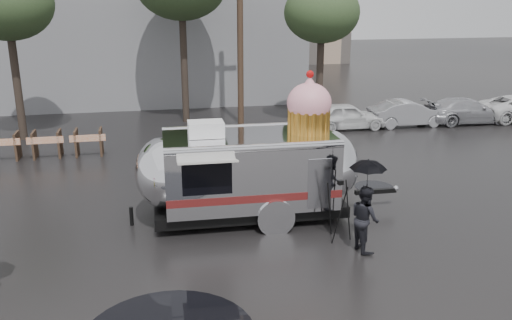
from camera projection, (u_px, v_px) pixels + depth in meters
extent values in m
plane|color=black|center=(239.00, 269.00, 12.06)|extent=(120.00, 120.00, 0.00)
cylinder|color=black|center=(279.00, 180.00, 17.81)|extent=(2.56, 2.56, 0.01)
cylinder|color=black|center=(374.00, 187.00, 17.20)|extent=(1.23, 1.23, 0.01)
cylinder|color=#473323|center=(240.00, 26.00, 24.34)|extent=(0.28, 0.28, 9.00)
cylinder|color=#382D26|center=(15.00, 70.00, 22.05)|extent=(0.32, 0.32, 5.85)
ellipsoid|color=#283D1F|center=(7.00, 3.00, 21.29)|extent=(3.64, 3.64, 2.86)
cylinder|color=#382D26|center=(184.00, 50.00, 25.13)|extent=(0.32, 0.32, 6.75)
cylinder|color=#382D26|center=(320.00, 67.00, 24.59)|extent=(0.32, 0.32, 5.40)
ellipsoid|color=#283D1F|center=(322.00, 12.00, 23.89)|extent=(3.36, 3.36, 2.64)
cube|color=#473323|center=(18.00, 146.00, 20.03)|extent=(0.08, 0.80, 1.00)
cube|color=#E5590C|center=(1.00, 142.00, 19.51)|extent=(1.30, 0.04, 0.25)
cube|color=#473323|center=(35.00, 145.00, 20.14)|extent=(0.08, 0.80, 1.00)
cube|color=#473323|center=(60.00, 144.00, 20.31)|extent=(0.08, 0.80, 1.00)
cube|color=#E5590C|center=(45.00, 140.00, 19.80)|extent=(1.30, 0.04, 0.25)
cube|color=#473323|center=(77.00, 143.00, 20.43)|extent=(0.08, 0.80, 1.00)
cube|color=#473323|center=(101.00, 141.00, 20.60)|extent=(0.08, 0.80, 1.00)
cube|color=#E5590C|center=(88.00, 138.00, 20.08)|extent=(1.30, 0.04, 0.25)
imported|color=silver|center=(347.00, 114.00, 24.43)|extent=(4.00, 1.80, 1.40)
imported|color=#B2B2B7|center=(408.00, 111.00, 25.00)|extent=(4.00, 1.80, 1.40)
imported|color=#B2B2B7|center=(467.00, 108.00, 25.57)|extent=(4.20, 1.80, 1.44)
cube|color=silver|center=(249.00, 168.00, 14.47)|extent=(4.51, 2.43, 1.83)
ellipsoid|color=silver|center=(329.00, 163.00, 14.85)|extent=(1.57, 2.37, 1.83)
ellipsoid|color=silver|center=(164.00, 172.00, 14.09)|extent=(1.57, 2.37, 1.83)
cube|color=black|center=(249.00, 205.00, 14.78)|extent=(5.12, 2.14, 0.30)
cylinder|color=black|center=(275.00, 218.00, 13.89)|extent=(0.71, 0.24, 0.71)
cylinder|color=black|center=(260.00, 191.00, 15.85)|extent=(0.71, 0.24, 0.71)
cylinder|color=silver|center=(276.00, 219.00, 13.74)|extent=(0.98, 0.12, 0.97)
cube|color=black|center=(376.00, 191.00, 15.36)|extent=(1.22, 0.15, 0.12)
sphere|color=silver|center=(396.00, 188.00, 15.45)|extent=(0.17, 0.17, 0.16)
cylinder|color=black|center=(131.00, 216.00, 14.28)|extent=(0.10, 0.10, 0.51)
cube|color=#5C1817|center=(256.00, 199.00, 13.51)|extent=(4.46, 0.13, 0.20)
cube|color=#5C1817|center=(242.00, 171.00, 15.70)|extent=(4.46, 0.13, 0.20)
cube|color=black|center=(207.00, 179.00, 13.11)|extent=(1.22, 0.06, 0.81)
cube|color=#B7B4AA|center=(208.00, 162.00, 12.73)|extent=(1.43, 0.54, 0.15)
cube|color=silver|center=(320.00, 184.00, 13.68)|extent=(0.61, 0.04, 1.32)
cube|color=white|center=(206.00, 129.00, 13.95)|extent=(0.93, 0.68, 0.39)
cylinder|color=gold|center=(309.00, 121.00, 14.39)|extent=(1.08, 1.08, 0.61)
ellipsoid|color=#FFAAB5|center=(309.00, 103.00, 14.25)|extent=(1.20, 1.20, 1.05)
cone|color=#FFAAB5|center=(310.00, 83.00, 14.09)|extent=(0.52, 0.52, 0.41)
sphere|color=red|center=(310.00, 74.00, 14.03)|extent=(0.21, 0.21, 0.20)
imported|color=black|center=(365.00, 218.00, 12.76)|extent=(0.51, 0.81, 1.60)
imported|color=black|center=(368.00, 174.00, 12.43)|extent=(1.05, 1.05, 0.72)
cylinder|color=black|center=(365.00, 217.00, 12.75)|extent=(0.02, 0.02, 1.65)
cylinder|color=black|center=(348.00, 210.00, 13.43)|extent=(0.10, 0.34, 1.50)
cylinder|color=black|center=(330.00, 209.00, 13.47)|extent=(0.26, 0.25, 1.50)
cylinder|color=black|center=(340.00, 216.00, 13.07)|extent=(0.33, 0.12, 1.50)
cube|color=black|center=(340.00, 182.00, 13.10)|extent=(0.15, 0.13, 0.11)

